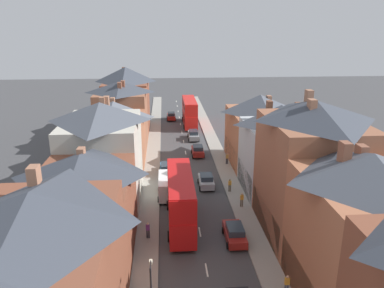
{
  "coord_description": "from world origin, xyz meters",
  "views": [
    {
      "loc": [
        -3.18,
        -14.21,
        19.39
      ],
      "look_at": [
        0.8,
        39.04,
        2.36
      ],
      "focal_mm": 35.0,
      "sensor_mm": 36.0,
      "label": 1
    }
  ],
  "objects": [
    {
      "name": "car_parked_left_a",
      "position": [
        -1.8,
        63.75,
        0.83
      ],
      "size": [
        1.9,
        4.0,
        1.64
      ],
      "color": "maroon",
      "rests_on": "ground"
    },
    {
      "name": "pedestrian_mid_right",
      "position": [
        5.11,
        22.76,
        1.03
      ],
      "size": [
        0.36,
        0.22,
        1.61
      ],
      "color": "brown",
      "rests_on": "pavement_right"
    },
    {
      "name": "car_parked_left_b",
      "position": [
        3.1,
        16.2,
        0.83
      ],
      "size": [
        1.9,
        4.26,
        1.64
      ],
      "color": "maroon",
      "rests_on": "ground"
    },
    {
      "name": "delivery_van",
      "position": [
        -3.1,
        26.31,
        1.34
      ],
      "size": [
        2.2,
        5.2,
        2.41
      ],
      "color": "white",
      "rests_on": "ground"
    },
    {
      "name": "centre_line_dashes",
      "position": [
        0.0,
        36.0,
        0.01
      ],
      "size": [
        0.14,
        97.8,
        0.01
      ],
      "color": "silver",
      "rests_on": "ground"
    },
    {
      "name": "car_near_silver",
      "position": [
        1.8,
        49.12,
        0.85
      ],
      "size": [
        1.9,
        4.56,
        1.69
      ],
      "color": "gray",
      "rests_on": "ground"
    },
    {
      "name": "pedestrian_far_right",
      "position": [
        5.68,
        36.19,
        1.03
      ],
      "size": [
        0.36,
        0.22,
        1.61
      ],
      "color": "#23232D",
      "rests_on": "pavement_right"
    },
    {
      "name": "pavement_left",
      "position": [
        -5.1,
        38.0,
        0.07
      ],
      "size": [
        2.2,
        104.0,
        0.14
      ],
      "primitive_type": "cube",
      "color": "gray",
      "rests_on": "ground"
    },
    {
      "name": "pedestrian_far_left",
      "position": [
        4.46,
        26.77,
        1.03
      ],
      "size": [
        0.36,
        0.22,
        1.61
      ],
      "color": "brown",
      "rests_on": "pavement_right"
    },
    {
      "name": "pedestrian_near_right",
      "position": [
        5.61,
        8.53,
        1.03
      ],
      "size": [
        0.36,
        0.22,
        1.61
      ],
      "color": "#3D4256",
      "rests_on": "pavement_right"
    },
    {
      "name": "pavement_right",
      "position": [
        5.1,
        38.0,
        0.07
      ],
      "size": [
        2.2,
        104.0,
        0.14
      ],
      "primitive_type": "cube",
      "color": "gray",
      "rests_on": "ground"
    },
    {
      "name": "pedestrian_mid_left",
      "position": [
        -5.01,
        17.09,
        1.03
      ],
      "size": [
        0.36,
        0.22,
        1.61
      ],
      "color": "#23232D",
      "rests_on": "pavement_left"
    },
    {
      "name": "terrace_row_right",
      "position": [
        10.18,
        13.17,
        5.82
      ],
      "size": [
        8.0,
        55.93,
        13.48
      ],
      "color": "brown",
      "rests_on": "ground"
    },
    {
      "name": "double_decker_bus_lead",
      "position": [
        1.79,
        58.91,
        2.82
      ],
      "size": [
        2.74,
        10.8,
        5.3
      ],
      "color": "red",
      "rests_on": "ground"
    },
    {
      "name": "terrace_row_left",
      "position": [
        -10.18,
        24.34,
        5.5
      ],
      "size": [
        8.0,
        73.74,
        12.09
      ],
      "color": "#ADB2B7",
      "rests_on": "ground"
    },
    {
      "name": "car_mid_white",
      "position": [
        -3.1,
        32.97,
        0.83
      ],
      "size": [
        1.9,
        4.45,
        1.65
      ],
      "color": "#236093",
      "rests_on": "ground"
    },
    {
      "name": "car_mid_black",
      "position": [
        1.8,
        28.61,
        0.86
      ],
      "size": [
        1.9,
        3.83,
        1.71
      ],
      "color": "#B7BABF",
      "rests_on": "ground"
    },
    {
      "name": "double_decker_bus_mid_street",
      "position": [
        -1.81,
        19.63,
        2.82
      ],
      "size": [
        2.74,
        10.8,
        5.3
      ],
      "color": "red",
      "rests_on": "ground"
    },
    {
      "name": "car_near_blue",
      "position": [
        1.8,
        40.36,
        0.84
      ],
      "size": [
        1.9,
        3.82,
        1.68
      ],
      "color": "maroon",
      "rests_on": "ground"
    }
  ]
}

